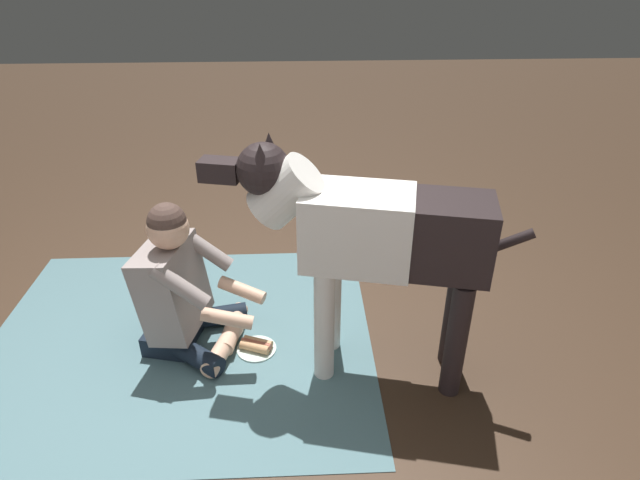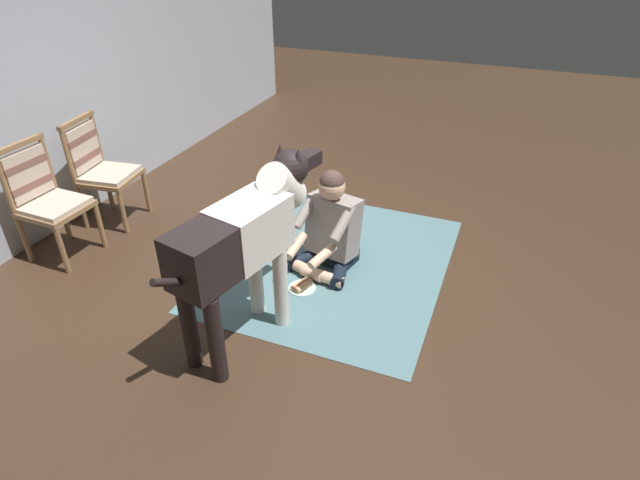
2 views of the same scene
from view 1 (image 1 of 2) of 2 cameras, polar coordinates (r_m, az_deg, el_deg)
ground_plane at (r=3.02m, az=-10.86°, el=-11.65°), size 15.39×15.39×0.00m
area_rug at (r=3.14m, az=-14.64°, el=-10.19°), size 2.12×1.80×0.01m
person_sitting_on_floor at (r=2.91m, az=-14.57°, el=-5.22°), size 0.68×0.57×0.85m
large_dog at (r=2.46m, az=5.39°, el=0.44°), size 1.48×0.51×1.21m
hot_dog_on_plate at (r=2.98m, az=-6.81°, el=-11.20°), size 0.22×0.22×0.06m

